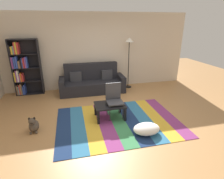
{
  "coord_description": "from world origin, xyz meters",
  "views": [
    {
      "loc": [
        -1.03,
        -4.03,
        2.34
      ],
      "look_at": [
        0.01,
        0.36,
        0.65
      ],
      "focal_mm": 28.67,
      "sensor_mm": 36.0,
      "label": 1
    }
  ],
  "objects_px": {
    "couch": "(92,83)",
    "coffee_table": "(110,107)",
    "bookshelf": "(23,67)",
    "pouf": "(147,129)",
    "dog": "(34,125)",
    "tv_remote": "(107,105)",
    "standing_lamp": "(129,47)",
    "folding_chair": "(114,97)"
  },
  "relations": [
    {
      "from": "couch",
      "to": "coffee_table",
      "type": "distance_m",
      "value": 2.03
    },
    {
      "from": "bookshelf",
      "to": "pouf",
      "type": "distance_m",
      "value": 4.51
    },
    {
      "from": "dog",
      "to": "tv_remote",
      "type": "distance_m",
      "value": 1.77
    },
    {
      "from": "standing_lamp",
      "to": "folding_chair",
      "type": "height_order",
      "value": "standing_lamp"
    },
    {
      "from": "dog",
      "to": "standing_lamp",
      "type": "height_order",
      "value": "standing_lamp"
    },
    {
      "from": "coffee_table",
      "to": "pouf",
      "type": "distance_m",
      "value": 1.11
    },
    {
      "from": "pouf",
      "to": "folding_chair",
      "type": "distance_m",
      "value": 1.17
    },
    {
      "from": "couch",
      "to": "tv_remote",
      "type": "relative_size",
      "value": 15.07
    },
    {
      "from": "dog",
      "to": "bookshelf",
      "type": "bearing_deg",
      "value": 103.69
    },
    {
      "from": "couch",
      "to": "dog",
      "type": "height_order",
      "value": "couch"
    },
    {
      "from": "bookshelf",
      "to": "coffee_table",
      "type": "height_order",
      "value": "bookshelf"
    },
    {
      "from": "bookshelf",
      "to": "pouf",
      "type": "xyz_separation_m",
      "value": [
        3.07,
        -3.19,
        -0.82
      ]
    },
    {
      "from": "coffee_table",
      "to": "standing_lamp",
      "type": "xyz_separation_m",
      "value": [
        1.2,
        2.17,
        1.21
      ]
    },
    {
      "from": "dog",
      "to": "standing_lamp",
      "type": "bearing_deg",
      "value": 38.12
    },
    {
      "from": "bookshelf",
      "to": "folding_chair",
      "type": "bearing_deg",
      "value": -40.88
    },
    {
      "from": "bookshelf",
      "to": "pouf",
      "type": "height_order",
      "value": "bookshelf"
    },
    {
      "from": "folding_chair",
      "to": "standing_lamp",
      "type": "bearing_deg",
      "value": 101.69
    },
    {
      "from": "couch",
      "to": "dog",
      "type": "relative_size",
      "value": 5.69
    },
    {
      "from": "couch",
      "to": "standing_lamp",
      "type": "relative_size",
      "value": 1.23
    },
    {
      "from": "coffee_table",
      "to": "tv_remote",
      "type": "bearing_deg",
      "value": -165.83
    },
    {
      "from": "standing_lamp",
      "to": "bookshelf",
      "type": "bearing_deg",
      "value": 177.83
    },
    {
      "from": "coffee_table",
      "to": "tv_remote",
      "type": "height_order",
      "value": "tv_remote"
    },
    {
      "from": "standing_lamp",
      "to": "couch",
      "type": "bearing_deg",
      "value": -174.02
    },
    {
      "from": "couch",
      "to": "tv_remote",
      "type": "distance_m",
      "value": 2.05
    },
    {
      "from": "folding_chair",
      "to": "pouf",
      "type": "bearing_deg",
      "value": -23.58
    },
    {
      "from": "bookshelf",
      "to": "folding_chair",
      "type": "relative_size",
      "value": 2.07
    },
    {
      "from": "dog",
      "to": "standing_lamp",
      "type": "distance_m",
      "value": 4.08
    },
    {
      "from": "couch",
      "to": "folding_chair",
      "type": "xyz_separation_m",
      "value": [
        0.32,
        -1.94,
        0.2
      ]
    },
    {
      "from": "standing_lamp",
      "to": "folding_chair",
      "type": "bearing_deg",
      "value": -117.18
    },
    {
      "from": "bookshelf",
      "to": "tv_remote",
      "type": "xyz_separation_m",
      "value": [
        2.35,
        -2.33,
        -0.54
      ]
    },
    {
      "from": "coffee_table",
      "to": "folding_chair",
      "type": "xyz_separation_m",
      "value": [
        0.13,
        0.09,
        0.21
      ]
    },
    {
      "from": "dog",
      "to": "pouf",
      "type": "bearing_deg",
      "value": -15.5
    },
    {
      "from": "bookshelf",
      "to": "dog",
      "type": "xyz_separation_m",
      "value": [
        0.61,
        -2.51,
        -0.78
      ]
    },
    {
      "from": "pouf",
      "to": "dog",
      "type": "relative_size",
      "value": 1.51
    },
    {
      "from": "standing_lamp",
      "to": "tv_remote",
      "type": "relative_size",
      "value": 12.29
    },
    {
      "from": "tv_remote",
      "to": "folding_chair",
      "type": "distance_m",
      "value": 0.27
    },
    {
      "from": "couch",
      "to": "dog",
      "type": "xyz_separation_m",
      "value": [
        -1.63,
        -2.23,
        -0.18
      ]
    },
    {
      "from": "couch",
      "to": "tv_remote",
      "type": "bearing_deg",
      "value": -87.02
    },
    {
      "from": "couch",
      "to": "bookshelf",
      "type": "distance_m",
      "value": 2.34
    },
    {
      "from": "dog",
      "to": "tv_remote",
      "type": "xyz_separation_m",
      "value": [
        1.74,
        0.18,
        0.24
      ]
    },
    {
      "from": "coffee_table",
      "to": "dog",
      "type": "xyz_separation_m",
      "value": [
        -1.82,
        -0.2,
        -0.17
      ]
    },
    {
      "from": "dog",
      "to": "tv_remote",
      "type": "height_order",
      "value": "tv_remote"
    }
  ]
}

